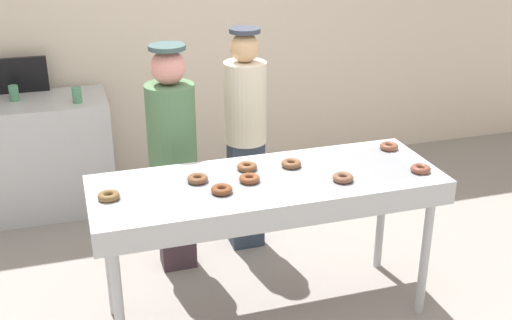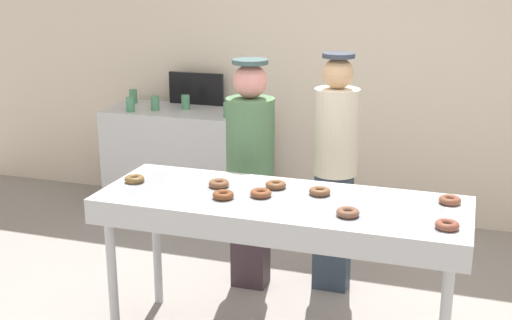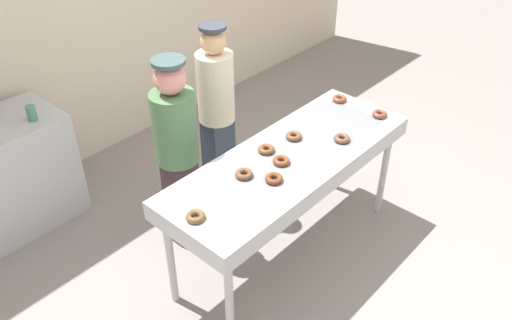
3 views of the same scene
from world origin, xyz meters
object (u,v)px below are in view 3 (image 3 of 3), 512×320
at_px(chocolate_donut_6, 342,138).
at_px(chocolate_donut_3, 274,179).
at_px(chocolate_donut_5, 340,99).
at_px(paper_cup_4, 32,113).
at_px(worker_baker, 217,112).
at_px(worker_assistant, 177,146).
at_px(chocolate_donut_1, 294,136).
at_px(chocolate_donut_4, 266,149).
at_px(chocolate_donut_8, 195,217).
at_px(fryer_conveyor, 290,164).
at_px(chocolate_donut_2, 244,174).
at_px(chocolate_donut_7, 281,161).
at_px(chocolate_donut_0, 380,114).

bearing_deg(chocolate_donut_6, chocolate_donut_3, 175.53).
bearing_deg(chocolate_donut_5, chocolate_donut_3, -165.68).
height_order(chocolate_donut_3, chocolate_donut_6, same).
height_order(chocolate_donut_3, paper_cup_4, paper_cup_4).
bearing_deg(worker_baker, paper_cup_4, -39.95).
bearing_deg(chocolate_donut_3, worker_assistant, 98.47).
xyz_separation_m(worker_baker, worker_assistant, (-0.55, -0.14, -0.00)).
bearing_deg(chocolate_donut_1, worker_assistant, 135.37).
xyz_separation_m(chocolate_donut_1, chocolate_donut_3, (-0.50, -0.23, 0.00)).
xyz_separation_m(chocolate_donut_3, chocolate_donut_4, (0.23, 0.27, 0.00)).
distance_m(chocolate_donut_8, paper_cup_4, 1.79).
height_order(chocolate_donut_1, worker_assistant, worker_assistant).
bearing_deg(chocolate_donut_6, fryer_conveyor, 158.31).
bearing_deg(chocolate_donut_4, chocolate_donut_3, -130.45).
distance_m(chocolate_donut_4, worker_baker, 0.75).
bearing_deg(chocolate_donut_5, chocolate_donut_4, -177.55).
xyz_separation_m(chocolate_donut_2, chocolate_donut_4, (0.32, 0.08, 0.00)).
distance_m(chocolate_donut_8, worker_baker, 1.36).
bearing_deg(chocolate_donut_8, chocolate_donut_7, -0.87).
bearing_deg(chocolate_donut_0, chocolate_donut_4, 160.94).
relative_size(chocolate_donut_4, worker_baker, 0.07).
bearing_deg(fryer_conveyor, paper_cup_4, 118.89).
bearing_deg(fryer_conveyor, chocolate_donut_4, 116.24).
height_order(fryer_conveyor, chocolate_donut_8, chocolate_donut_8).
bearing_deg(chocolate_donut_0, worker_assistant, 145.50).
height_order(chocolate_donut_4, chocolate_donut_8, same).
height_order(worker_baker, paper_cup_4, worker_baker).
bearing_deg(chocolate_donut_1, chocolate_donut_6, -53.02).
bearing_deg(fryer_conveyor, chocolate_donut_1, 32.72).
distance_m(chocolate_donut_8, worker_assistant, 0.88).
bearing_deg(chocolate_donut_1, chocolate_donut_5, 6.30).
bearing_deg(chocolate_donut_3, chocolate_donut_6, -4.47).
bearing_deg(chocolate_donut_1, paper_cup_4, 125.27).
bearing_deg(chocolate_donut_5, chocolate_donut_1, -173.70).
height_order(chocolate_donut_1, chocolate_donut_7, same).
distance_m(chocolate_donut_1, chocolate_donut_7, 0.33).
xyz_separation_m(chocolate_donut_4, chocolate_donut_7, (-0.04, -0.17, 0.00)).
relative_size(chocolate_donut_1, worker_baker, 0.07).
distance_m(fryer_conveyor, paper_cup_4, 2.05).
bearing_deg(paper_cup_4, chocolate_donut_4, -60.86).
relative_size(chocolate_donut_2, chocolate_donut_3, 1.00).
bearing_deg(chocolate_donut_7, chocolate_donut_6, -16.08).
xyz_separation_m(chocolate_donut_2, paper_cup_4, (-0.59, 1.72, 0.05)).
height_order(chocolate_donut_5, chocolate_donut_8, same).
distance_m(chocolate_donut_1, chocolate_donut_4, 0.27).
relative_size(worker_assistant, paper_cup_4, 12.79).
height_order(chocolate_donut_3, worker_baker, worker_baker).
bearing_deg(worker_assistant, chocolate_donut_7, 121.33).
height_order(fryer_conveyor, worker_baker, worker_baker).
bearing_deg(worker_baker, chocolate_donut_2, 56.29).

